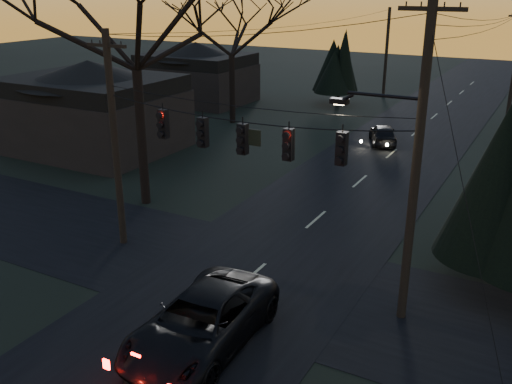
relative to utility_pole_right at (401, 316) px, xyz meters
The scene contains 14 objects.
main_road 11.41m from the utility_pole_right, 118.81° to the left, with size 8.00×120.00×0.02m, color black.
cross_road 5.50m from the utility_pole_right, behind, with size 60.00×7.00×0.02m, color black.
utility_pole_right is the anchor object (origin of this frame).
utility_pole_left 11.50m from the utility_pole_right, behind, with size 1.80×0.30×8.50m, color black, non-canonical shape.
utility_pole_far_r 28.00m from the utility_pole_right, 90.00° to the left, with size 1.80×0.30×8.50m, color black, non-canonical shape.
utility_pole_far_l 37.79m from the utility_pole_right, 107.72° to the left, with size 0.30×0.30×8.00m, color black, non-canonical shape.
span_signal_assembly 7.75m from the utility_pole_right, behind, with size 11.50×0.44×1.64m.
bare_tree_left 16.75m from the utility_pole_right, 163.46° to the left, with size 9.70×9.70×12.74m.
bare_tree_dist 28.54m from the utility_pole_right, 132.12° to the left, with size 7.58×7.58×9.96m.
evergreen_dist 33.68m from the utility_pole_right, 114.55° to the left, with size 3.52×3.52×6.07m.
house_left_near 24.78m from the utility_pole_right, 156.04° to the left, with size 10.00×8.00×5.60m.
house_left_far 36.51m from the utility_pole_right, 134.44° to the left, with size 9.00×7.00×5.20m.
suv_near 6.47m from the utility_pole_right, 137.09° to the right, with size 2.68×5.80×1.61m, color black.
sedan_oncoming_a 21.08m from the utility_pole_right, 108.54° to the left, with size 1.55×3.86×1.32m, color black.
Camera 1 is at (8.98, -6.04, 10.06)m, focal length 40.00 mm.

